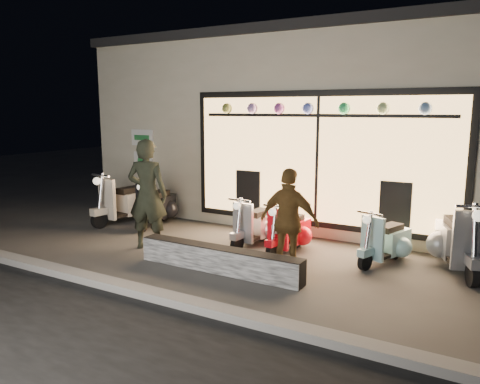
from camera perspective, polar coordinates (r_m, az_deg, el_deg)
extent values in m
plane|color=#383533|center=(8.07, -1.18, -8.11)|extent=(40.00, 40.00, 0.00)
cube|color=slate|center=(6.53, -10.44, -12.25)|extent=(40.00, 0.25, 0.12)
cube|color=beige|center=(12.24, 10.99, 7.47)|extent=(10.00, 6.00, 4.00)
cube|color=black|center=(12.33, 11.33, 17.26)|extent=(10.20, 6.20, 0.20)
cube|color=black|center=(9.17, 9.51, 3.87)|extent=(5.45, 0.06, 2.65)
cube|color=#FFBF6B|center=(9.13, 9.42, 3.85)|extent=(5.20, 0.04, 2.40)
cube|color=black|center=(9.04, 9.49, 9.19)|extent=(4.90, 0.06, 0.06)
cube|color=white|center=(11.41, -11.80, 6.51)|extent=(0.65, 0.04, 0.38)
cube|color=white|center=(11.46, -11.70, 3.77)|extent=(0.55, 0.04, 0.42)
cube|color=black|center=(7.40, -2.56, -8.21)|extent=(2.81, 0.28, 0.40)
cylinder|color=black|center=(8.39, -0.36, -6.33)|extent=(0.12, 0.31, 0.30)
cylinder|color=black|center=(9.10, 2.89, -5.02)|extent=(0.13, 0.31, 0.30)
cube|color=silver|center=(8.44, 0.37, -3.78)|extent=(0.41, 0.10, 0.73)
cube|color=silver|center=(8.98, 2.60, -3.99)|extent=(0.43, 0.65, 0.41)
cube|color=black|center=(8.85, 2.30, -2.55)|extent=(0.29, 0.52, 0.11)
sphere|color=#FFF2CC|center=(8.21, -0.40, -1.70)|extent=(0.14, 0.14, 0.13)
cylinder|color=black|center=(8.02, 3.94, -7.16)|extent=(0.11, 0.30, 0.29)
cylinder|color=black|center=(8.74, 6.90, -5.74)|extent=(0.13, 0.30, 0.29)
cube|color=red|center=(8.07, 4.64, -4.55)|extent=(0.40, 0.10, 0.71)
cube|color=red|center=(8.62, 6.66, -4.71)|extent=(0.42, 0.64, 0.40)
cube|color=black|center=(8.49, 6.41, -3.25)|extent=(0.29, 0.51, 0.10)
sphere|color=#FFF2CC|center=(7.84, 3.97, -2.45)|extent=(0.14, 0.14, 0.13)
cylinder|color=black|center=(9.93, -11.84, -3.82)|extent=(0.17, 0.35, 0.34)
cylinder|color=black|center=(10.79, -9.30, -2.63)|extent=(0.19, 0.36, 0.34)
cube|color=black|center=(10.02, -11.34, -1.39)|extent=(0.46, 0.17, 0.82)
cube|color=black|center=(10.66, -9.57, -1.64)|extent=(0.57, 0.78, 0.46)
cube|color=black|center=(10.52, -9.85, -0.25)|extent=(0.40, 0.61, 0.12)
sphere|color=#FFF2CC|center=(9.76, -12.03, 0.61)|extent=(0.18, 0.18, 0.15)
cylinder|color=black|center=(10.44, -16.77, -3.28)|extent=(0.15, 0.38, 0.37)
cylinder|color=black|center=(11.09, -12.27, -2.31)|extent=(0.18, 0.38, 0.37)
cube|color=beige|center=(10.48, -15.89, -0.83)|extent=(0.50, 0.14, 0.89)
cube|color=beige|center=(10.97, -12.74, -1.24)|extent=(0.55, 0.81, 0.50)
cube|color=black|center=(10.85, -13.24, 0.23)|extent=(0.38, 0.64, 0.13)
sphere|color=#FFF2CC|center=(10.28, -17.06, 1.29)|extent=(0.18, 0.18, 0.16)
cylinder|color=black|center=(7.73, 14.99, -8.15)|extent=(0.18, 0.31, 0.30)
cylinder|color=black|center=(8.44, 18.28, -6.77)|extent=(0.19, 0.31, 0.30)
cube|color=#87BABF|center=(7.78, 15.85, -5.46)|extent=(0.40, 0.19, 0.71)
cube|color=#87BABF|center=(8.32, 18.05, -5.69)|extent=(0.54, 0.69, 0.40)
cube|color=black|center=(8.18, 17.83, -4.18)|extent=(0.39, 0.54, 0.10)
sphere|color=#FFF2CC|center=(7.54, 15.19, -3.27)|extent=(0.17, 0.17, 0.13)
cylinder|color=black|center=(7.57, 26.52, -8.97)|extent=(0.23, 0.39, 0.38)
cylinder|color=black|center=(8.58, 24.43, -6.62)|extent=(0.25, 0.40, 0.38)
cube|color=slate|center=(7.66, 26.28, -5.36)|extent=(0.50, 0.25, 0.91)
cube|color=slate|center=(8.42, 24.73, -5.32)|extent=(0.70, 0.88, 0.51)
cube|color=black|center=(8.24, 25.08, -3.44)|extent=(0.50, 0.69, 0.13)
sphere|color=#FFF2CC|center=(7.34, 27.07, -2.61)|extent=(0.21, 0.21, 0.17)
imported|color=black|center=(8.57, -11.21, -0.30)|extent=(0.84, 0.68, 2.01)
imported|color=brown|center=(7.23, 6.02, -3.58)|extent=(0.97, 0.42, 1.64)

